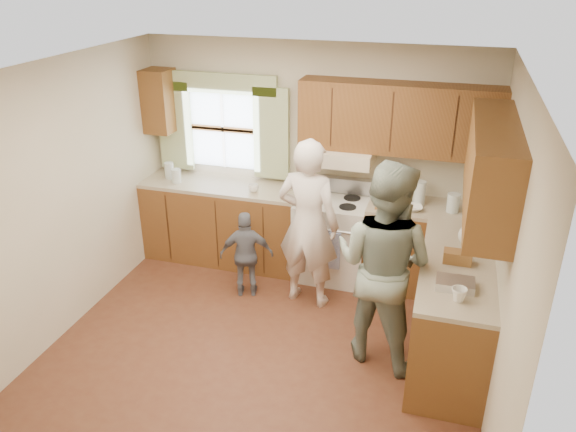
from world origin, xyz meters
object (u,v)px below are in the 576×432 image
(woman_left, at_px, (308,224))
(child, at_px, (247,255))
(stove, at_px, (332,237))
(woman_right, at_px, (383,264))

(woman_left, height_order, child, woman_left)
(stove, bearing_deg, woman_right, -60.78)
(stove, bearing_deg, woman_left, -102.21)
(woman_left, distance_m, woman_right, 1.06)
(woman_left, xyz_separation_m, child, (-0.63, -0.07, -0.40))
(woman_right, bearing_deg, stove, -42.29)
(child, bearing_deg, woman_left, 169.13)
(woman_right, distance_m, child, 1.63)
(woman_right, xyz_separation_m, child, (-1.46, 0.59, -0.44))
(woman_left, bearing_deg, child, 14.76)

